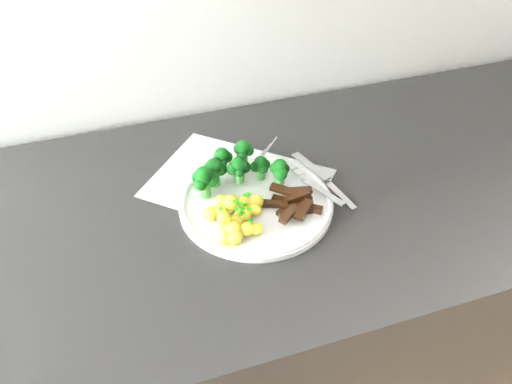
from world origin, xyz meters
The scene contains 8 objects.
counter centered at (-0.15, 1.68, 0.44)m, with size 2.35×0.59×0.88m.
recipe_paper centered at (-0.12, 1.73, 0.88)m, with size 0.35×0.35×0.00m.
plate centered at (-0.11, 1.67, 0.89)m, with size 0.25×0.25×0.01m.
broccoli centered at (-0.13, 1.73, 0.93)m, with size 0.17×0.10×0.06m.
potatoes centered at (-0.15, 1.64, 0.90)m, with size 0.10×0.11×0.04m.
beef_strips centered at (-0.05, 1.64, 0.90)m, with size 0.09×0.09×0.02m.
fork centered at (0.00, 1.67, 0.90)m, with size 0.06×0.15×0.01m.
knife centered at (0.03, 1.67, 0.89)m, with size 0.05×0.17×0.02m.
Camera 1 is at (-0.31, 1.06, 1.46)m, focal length 36.55 mm.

